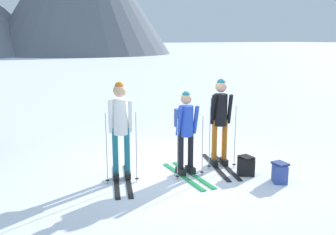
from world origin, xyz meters
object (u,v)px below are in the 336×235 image
at_px(skier_in_black, 220,117).
at_px(backpack_on_snow_front, 246,166).
at_px(backpack_on_snow_beside, 280,172).
at_px(skier_in_blue, 186,129).
at_px(skier_in_white, 121,124).

xyz_separation_m(skier_in_black, backpack_on_snow_front, (0.14, -0.72, -0.86)).
height_order(skier_in_black, backpack_on_snow_beside, skier_in_black).
bearing_deg(skier_in_black, backpack_on_snow_beside, -70.24).
relative_size(skier_in_blue, backpack_on_snow_beside, 4.16).
xyz_separation_m(skier_in_white, backpack_on_snow_beside, (2.57, -1.47, -0.88)).
bearing_deg(skier_in_black, skier_in_blue, -170.60).
distance_m(skier_in_white, backpack_on_snow_front, 2.57).
height_order(skier_in_white, skier_in_blue, skier_in_white).
bearing_deg(skier_in_blue, backpack_on_snow_front, -28.95).
relative_size(skier_in_white, skier_in_black, 1.02).
xyz_separation_m(skier_in_white, skier_in_blue, (1.20, -0.32, -0.14)).
height_order(skier_in_white, backpack_on_snow_beside, skier_in_white).
height_order(skier_in_blue, backpack_on_snow_front, skier_in_blue).
bearing_deg(skier_in_white, skier_in_black, -4.58).
relative_size(skier_in_blue, backpack_on_snow_front, 4.15).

